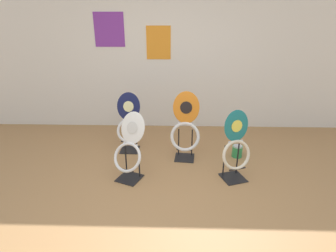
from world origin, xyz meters
name	(u,v)px	position (x,y,z in m)	size (l,w,h in m)	color
ground_plane	(162,210)	(0.00, 0.00, 0.00)	(14.00, 14.00, 0.00)	#A37547
wall_back	(168,56)	(0.00, 2.46, 1.30)	(8.00, 0.07, 2.60)	silver
toilet_seat_display_orange_sun	(185,130)	(0.27, 1.17, 0.45)	(0.44, 0.31, 0.98)	black
toilet_seat_display_white_plain	(129,149)	(-0.44, 0.63, 0.40)	(0.46, 0.47, 0.84)	black
toilet_seat_display_teal_sax	(236,149)	(0.87, 0.65, 0.42)	(0.40, 0.35, 0.90)	black
toilet_seat_display_navy_moon	(129,125)	(-0.58, 1.41, 0.42)	(0.36, 0.30, 0.89)	black
paint_can	(237,151)	(1.05, 1.23, 0.09)	(0.15, 0.15, 0.18)	#2D8E4C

